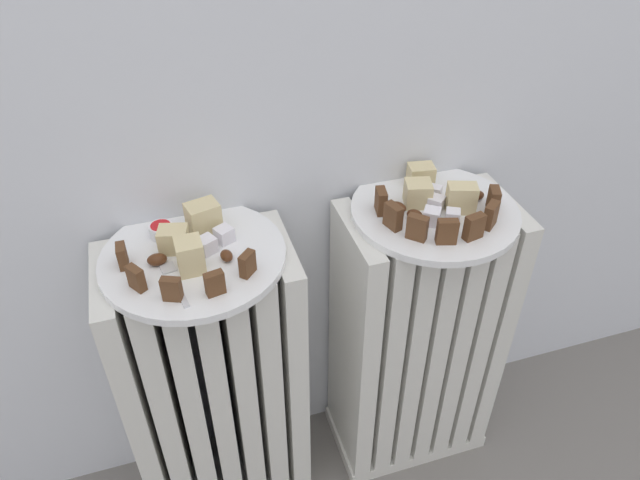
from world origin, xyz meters
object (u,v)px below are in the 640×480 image
Objects in this scene: plate_left at (193,257)px; jam_bowl_left at (161,230)px; plate_right at (434,211)px; radiator_left at (216,390)px; radiator_right at (416,341)px; fork at (174,281)px.

jam_bowl_left is (-0.04, 0.06, 0.02)m from plate_left.
plate_right is at bearing -7.57° from jam_bowl_left.
jam_bowl_left is at bearing 123.78° from plate_left.
radiator_left is 0.33m from jam_bowl_left.
radiator_right is at bearing -7.57° from jam_bowl_left.
plate_left is 0.06m from fork.
fork reaches higher than radiator_left.
fork is (-0.42, -0.05, 0.01)m from plate_right.
jam_bowl_left is (-0.04, 0.06, 0.32)m from radiator_left.
fork is (-0.42, -0.05, 0.31)m from radiator_right.
plate_right is at bearing 0.00° from radiator_left.
radiator_left is 0.31m from plate_left.
plate_right is 2.70× the size of fork.
jam_bowl_left reaches higher than radiator_left.
jam_bowl_left reaches higher than radiator_right.
radiator_right is 2.18× the size of plate_right.
plate_left is at bearing 180.00° from plate_right.
plate_right is (0.39, 0.00, 0.00)m from plate_left.
radiator_right is 2.18× the size of plate_left.
plate_left reaches higher than radiator_left.
plate_right is 7.53× the size of jam_bowl_left.
radiator_right is 16.42× the size of jam_bowl_left.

